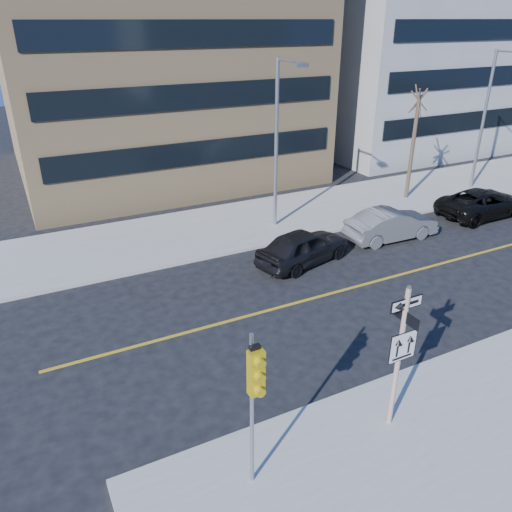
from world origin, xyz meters
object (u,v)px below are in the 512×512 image
traffic_signal (255,384)px  parked_car_b (391,224)px  sign_pole (400,351)px  streetlight_b (488,112)px  parked_car_a (303,247)px  streetlight_a (279,135)px  street_tree_west (419,103)px  parked_car_c (483,203)px

traffic_signal → parked_car_b: bearing=38.6°
sign_pole → streetlight_b: 22.48m
parked_car_a → streetlight_a: size_ratio=0.57×
streetlight_b → street_tree_west: (-5.00, 0.54, 0.77)m
sign_pole → streetlight_b: streetlight_b is taller
parked_car_a → streetlight_b: 15.92m
parked_car_c → street_tree_west: bearing=24.1°
parked_car_b → streetlight_a: streetlight_a is taller
streetlight_b → street_tree_west: size_ratio=1.26×
traffic_signal → streetlight_a: size_ratio=0.50×
parked_car_c → streetlight_a: (-10.79, 3.37, 4.02)m
streetlight_b → streetlight_a: bearing=180.0°
traffic_signal → parked_car_c: traffic_signal is taller
parked_car_b → streetlight_b: 11.13m
traffic_signal → street_tree_west: (17.00, 13.96, 2.50)m
traffic_signal → parked_car_a: bearing=53.2°
traffic_signal → streetlight_b: bearing=31.4°
streetlight_a → parked_car_b: bearing=-40.3°
streetlight_b → parked_car_b: bearing=-159.6°
traffic_signal → streetlight_a: (8.00, 13.42, 1.73)m
streetlight_a → street_tree_west: size_ratio=1.26×
parked_car_b → parked_car_c: 6.53m
traffic_signal → parked_car_a: size_ratio=0.88×
parked_car_b → streetlight_a: bearing=52.1°
traffic_signal → parked_car_b: (12.26, 9.80, -2.28)m
sign_pole → traffic_signal: (-4.00, -0.15, 0.59)m
traffic_signal → streetlight_a: bearing=59.2°
parked_car_a → street_tree_west: size_ratio=0.71×
sign_pole → traffic_signal: 4.05m
sign_pole → streetlight_b: (18.00, 13.27, 2.32)m
traffic_signal → parked_car_c: 21.43m
sign_pole → parked_car_c: bearing=33.8°
parked_car_c → parked_car_a: bearing=92.3°
street_tree_west → streetlight_b: bearing=-6.2°
parked_car_a → parked_car_c: 11.71m
sign_pole → streetlight_a: streetlight_a is taller
traffic_signal → parked_car_a: traffic_signal is taller
parked_car_a → street_tree_west: bearing=-80.0°
parked_car_b → sign_pole: bearing=141.8°
sign_pole → parked_car_c: 17.88m
street_tree_west → parked_car_b: bearing=-138.7°
sign_pole → parked_car_a: (3.10, 9.33, -1.67)m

